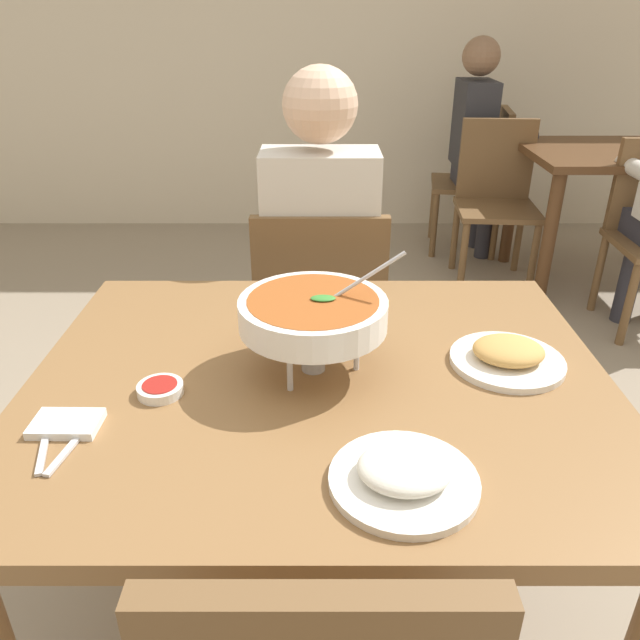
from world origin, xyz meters
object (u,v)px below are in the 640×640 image
object	(u,v)px
chair_bg_middle	(484,173)
chair_bg_right	(497,193)
sauce_dish	(160,388)
patron_bg_middle	(480,137)
rice_plate	(403,475)
appetizer_plate	(508,356)
dining_table_far	(618,176)
chair_diner_main	(321,318)
curry_bowl	(313,314)
dining_table_main	(320,418)
diner_main	(321,249)

from	to	relation	value
chair_bg_middle	chair_bg_right	distance (m)	0.46
sauce_dish	chair_bg_middle	size ratio (longest dim) A/B	0.10
chair_bg_middle	patron_bg_middle	distance (m)	0.25
rice_plate	appetizer_plate	world-z (taller)	same
dining_table_far	chair_bg_middle	bearing A→B (deg)	135.89
chair_diner_main	curry_bowl	world-z (taller)	curry_bowl
dining_table_far	chair_diner_main	bearing A→B (deg)	-137.42
chair_diner_main	appetizer_plate	size ratio (longest dim) A/B	3.75
curry_bowl	appetizer_plate	bearing A→B (deg)	2.84
curry_bowl	dining_table_far	size ratio (longest dim) A/B	0.33
dining_table_main	rice_plate	xyz separation A→B (m)	(0.13, -0.33, 0.13)
appetizer_plate	patron_bg_middle	world-z (taller)	patron_bg_middle
dining_table_main	curry_bowl	distance (m)	0.24
rice_plate	dining_table_far	bearing A→B (deg)	60.15
appetizer_plate	chair_bg_right	xyz separation A→B (m)	(0.61, 2.32, -0.28)
diner_main	sauce_dish	distance (m)	0.93
chair_bg_middle	chair_diner_main	bearing A→B (deg)	-116.82
patron_bg_middle	diner_main	bearing A→B (deg)	-116.31
diner_main	patron_bg_middle	bearing A→B (deg)	63.69
diner_main	rice_plate	distance (m)	1.14
appetizer_plate	sauce_dish	xyz separation A→B (m)	(-0.71, -0.11, -0.01)
dining_table_main	patron_bg_middle	xyz separation A→B (m)	(0.97, 2.78, 0.08)
dining_table_far	chair_bg_right	xyz separation A→B (m)	(-0.62, 0.10, -0.12)
diner_main	curry_bowl	xyz separation A→B (m)	(-0.01, -0.79, 0.15)
chair_bg_middle	diner_main	bearing A→B (deg)	-117.19
rice_plate	chair_bg_middle	size ratio (longest dim) A/B	0.27
appetizer_plate	chair_bg_right	bearing A→B (deg)	75.38
appetizer_plate	patron_bg_middle	xyz separation A→B (m)	(0.58, 2.73, -0.05)
rice_plate	sauce_dish	size ratio (longest dim) A/B	2.67
chair_diner_main	dining_table_main	bearing A→B (deg)	-90.00
rice_plate	patron_bg_middle	xyz separation A→B (m)	(0.84, 3.11, -0.05)
dining_table_far	rice_plate	bearing A→B (deg)	-119.85
dining_table_main	dining_table_far	world-z (taller)	same
appetizer_plate	curry_bowl	bearing A→B (deg)	-177.16
sauce_dish	chair_bg_right	bearing A→B (deg)	61.61
appetizer_plate	sauce_dish	bearing A→B (deg)	-171.00
dining_table_main	chair_bg_middle	world-z (taller)	chair_bg_middle
chair_bg_right	patron_bg_middle	bearing A→B (deg)	94.16
chair_diner_main	appetizer_plate	world-z (taller)	chair_diner_main
rice_plate	chair_bg_middle	distance (m)	3.30
curry_bowl	appetizer_plate	size ratio (longest dim) A/B	1.39
sauce_dish	patron_bg_middle	size ratio (longest dim) A/B	0.07
patron_bg_middle	chair_bg_middle	bearing A→B (deg)	38.50
chair_diner_main	chair_bg_middle	size ratio (longest dim) A/B	1.00
diner_main	dining_table_far	bearing A→B (deg)	41.94
dining_table_far	appetizer_plate	bearing A→B (deg)	-118.82
appetizer_plate	patron_bg_middle	bearing A→B (deg)	78.11
diner_main	chair_bg_right	distance (m)	1.87
rice_plate	chair_bg_middle	xyz separation A→B (m)	(0.91, 3.16, -0.28)
curry_bowl	sauce_dish	bearing A→B (deg)	-162.89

